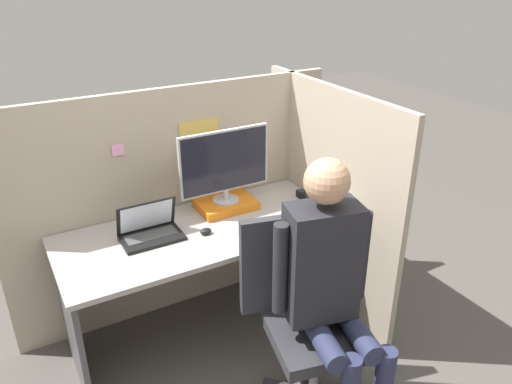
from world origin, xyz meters
TOP-DOWN VIEW (x-y plane):
  - ground_plane at (0.00, 0.00)m, footprint 12.00×12.00m
  - cubicle_panel_back at (0.00, 0.73)m, footprint 2.13×0.05m
  - cubicle_panel_right at (0.84, 0.28)m, footprint 0.04×1.35m
  - desk at (0.00, 0.35)m, footprint 1.63×0.71m
  - paper_box at (0.24, 0.53)m, footprint 0.35×0.25m
  - monitor at (0.24, 0.53)m, footprint 0.58×0.16m
  - laptop at (-0.28, 0.41)m, footprint 0.33×0.21m
  - mouse at (-0.00, 0.29)m, footprint 0.07×0.05m
  - stapler at (0.74, 0.37)m, footprint 0.05×0.16m
  - carrot_toy at (0.34, 0.11)m, footprint 0.05×0.14m
  - office_chair at (0.26, -0.32)m, footprint 0.55×0.61m
  - person at (0.29, -0.47)m, footprint 0.47×0.51m

SIDE VIEW (x-z plane):
  - ground_plane at x=0.00m, z-range 0.00..0.00m
  - office_chair at x=0.26m, z-range 0.01..1.02m
  - desk at x=0.00m, z-range 0.20..0.94m
  - cubicle_panel_right at x=0.84m, z-range 0.00..1.49m
  - cubicle_panel_back at x=0.00m, z-range 0.00..1.49m
  - mouse at x=0.00m, z-range 0.74..0.78m
  - carrot_toy at x=0.34m, z-range 0.74..0.79m
  - stapler at x=0.74m, z-range 0.74..0.79m
  - paper_box at x=0.24m, z-range 0.74..0.79m
  - laptop at x=-0.28m, z-range 0.68..0.89m
  - person at x=0.29m, z-range 0.11..1.50m
  - monitor at x=0.24m, z-range 0.81..1.27m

